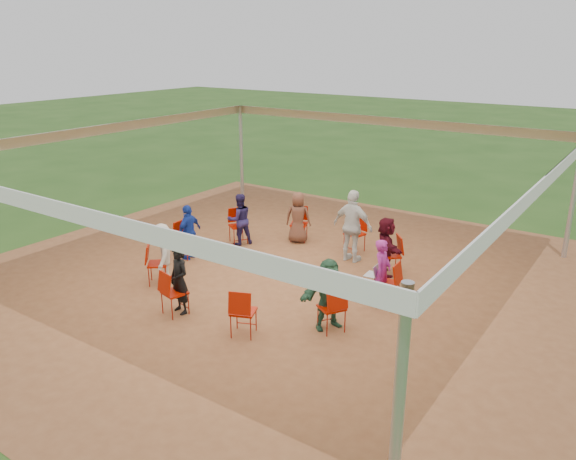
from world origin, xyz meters
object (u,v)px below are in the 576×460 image
Objects in this scene: person_seated_6 at (179,280)px; chair_3 at (299,224)px; chair_6 at (158,264)px; chair_1 at (391,255)px; person_seated_3 at (240,219)px; chair_2 at (355,234)px; cable_coil at (324,278)px; standing_person at (353,226)px; chair_7 at (175,293)px; chair_8 at (243,312)px; chair_5 at (186,240)px; person_seated_0 at (382,272)px; chair_4 at (238,226)px; person_seated_1 at (386,246)px; person_seated_7 at (329,294)px; chair_9 at (332,308)px; person_seated_5 at (163,254)px; laptop at (374,272)px; chair_0 at (387,284)px; person_seated_2 at (298,217)px; person_seated_4 at (189,232)px.

chair_3 is at bearing 108.45° from person_seated_6.
chair_1 is at bearing 90.00° from chair_6.
chair_2 is at bearing 145.90° from person_seated_3.
standing_person is at bearing 90.44° from cable_coil.
cable_coil is (1.48, 3.08, -0.43)m from chair_7.
person_seated_6 is at bearing 157.77° from chair_8.
chair_8 is (1.57, 0.12, 0.00)m from chair_7.
chair_5 is 0.68× the size of person_seated_0.
person_seated_1 is at bearing 125.00° from chair_4.
chair_5 is 0.68× the size of person_seated_7.
chair_9 is 0.68× the size of person_seated_5.
person_seated_5 is 3.77× the size of laptop.
chair_3 is at bearing 54.00° from chair_0.
person_seated_1 is (2.46, 4.06, 0.22)m from chair_7.
chair_5 is at bearing 108.45° from person_seated_7.
chair_2 and chair_7 have the same top height.
laptop is at bearing 56.41° from chair_7.
chair_8 is at bearing 90.00° from person_seated_2.
chair_0 and chair_4 have the same top height.
person_seated_6 is at bearing 90.00° from chair_2.
person_seated_3 is at bearing 90.00° from chair_4.
chair_1 is at bearing 44.63° from cable_coil.
person_seated_2 is 1.00× the size of person_seated_4.
chair_6 is 0.68× the size of person_seated_5.
person_seated_4 is 1.50m from person_seated_5.
person_seated_5 reaches higher than laptop.
person_seated_3 is 1.00× the size of person_seated_6.
person_seated_4 is (-4.86, -0.37, 0.00)m from person_seated_0.
chair_4 is 0.68× the size of person_seated_4.
chair_4 is at bearing -90.00° from person_seated_3.
chair_5 and chair_9 have the same top height.
chair_1 is 4.99m from person_seated_5.
chair_8 and chair_9 have the same top height.
chair_0 is 1.00× the size of chair_9.
chair_8 is at bearing 162.00° from chair_9.
chair_9 is (2.78, 1.14, 0.00)m from chair_7.
chair_6 is (0.60, -1.46, 0.00)m from chair_5.
cable_coil is at bearing 69.53° from chair_8.
laptop is (0.32, -1.48, 0.18)m from chair_1.
chair_0 is 0.68× the size of person_seated_7.
laptop is at bearing 72.63° from person_seated_5.
chair_8 is at bearing 54.00° from chair_5.
chair_0 is 4.13m from chair_7.
chair_1 is 1.58m from chair_2.
chair_4 is (-1.20, -1.02, 0.00)m from chair_3.
person_seated_7 is (2.68, 1.20, 0.22)m from chair_7.
person_seated_5 is 4.39m from standing_person.
chair_6 is 4.99m from person_seated_1.
chair_1 is at bearing 171.47° from standing_person.
chair_6 is 1.00× the size of chair_7.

